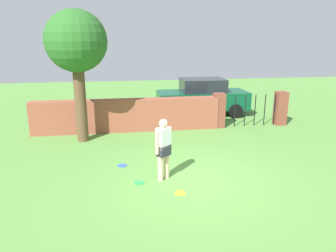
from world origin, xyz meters
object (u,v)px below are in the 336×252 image
person (163,147)px  frisbee_green (139,183)px  car (202,97)px  frisbee_blue (122,166)px  tree (76,44)px  frisbee_yellow (180,193)px

person → frisbee_green: (-0.66, -0.14, -0.89)m
car → frisbee_blue: 7.04m
frisbee_green → frisbee_blue: same height
person → frisbee_blue: size_ratio=6.00×
tree → frisbee_yellow: tree is taller
tree → person: (2.39, -3.65, -2.47)m
frisbee_yellow → frisbee_blue: same height
frisbee_yellow → frisbee_green: 1.18m
person → frisbee_blue: person is taller
tree → car: 6.63m
person → car: (2.83, 6.87, -0.04)m
car → frisbee_blue: size_ratio=15.61×
frisbee_green → person: bearing=11.9°
tree → frisbee_yellow: bearing=-59.3°
frisbee_green → frisbee_blue: 1.27m
frisbee_yellow → frisbee_green: size_ratio=1.00×
car → frisbee_green: (-3.49, -7.01, -0.85)m
frisbee_yellow → frisbee_blue: (-1.34, 1.92, 0.00)m
frisbee_green → frisbee_yellow: bearing=-37.1°
frisbee_green → frisbee_blue: (-0.40, 1.21, 0.00)m
tree → person: tree is taller
person → frisbee_yellow: size_ratio=6.00×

